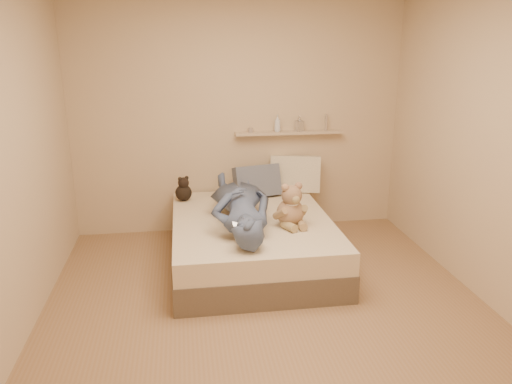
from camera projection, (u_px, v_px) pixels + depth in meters
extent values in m
plane|color=#8B6948|center=(268.00, 310.00, 4.01)|extent=(3.80, 3.80, 0.00)
plane|color=tan|center=(239.00, 115.00, 5.42)|extent=(3.60, 0.00, 3.60)
plane|color=tan|center=(359.00, 263.00, 1.83)|extent=(3.60, 0.00, 3.60)
plane|color=tan|center=(7.00, 161.00, 3.37)|extent=(0.00, 3.80, 3.80)
plane|color=tan|center=(497.00, 145.00, 3.88)|extent=(0.00, 3.80, 3.80)
cube|color=brown|center=(252.00, 250.00, 4.85)|extent=(1.50, 1.90, 0.25)
cube|color=beige|center=(252.00, 228.00, 4.78)|extent=(1.48, 1.88, 0.20)
cube|color=silver|center=(244.00, 222.00, 4.18)|extent=(0.20, 0.10, 0.07)
cube|color=black|center=(244.00, 220.00, 4.17)|extent=(0.11, 0.06, 0.03)
sphere|color=#90714F|center=(290.00, 213.00, 4.54)|extent=(0.25, 0.25, 0.25)
sphere|color=#906C4F|center=(292.00, 195.00, 4.47)|extent=(0.19, 0.19, 0.19)
sphere|color=#A77D5B|center=(285.00, 187.00, 4.42)|extent=(0.07, 0.07, 0.07)
sphere|color=#966C52|center=(299.00, 186.00, 4.47)|extent=(0.07, 0.07, 0.07)
sphere|color=#8F794F|center=(296.00, 200.00, 4.40)|extent=(0.08, 0.08, 0.08)
cylinder|color=#95744F|center=(280.00, 214.00, 4.47)|extent=(0.14, 0.17, 0.14)
cylinder|color=olive|center=(303.00, 210.00, 4.55)|extent=(0.08, 0.17, 0.14)
cylinder|color=tan|center=(289.00, 226.00, 4.45)|extent=(0.14, 0.18, 0.08)
cylinder|color=#9E7E54|center=(301.00, 225.00, 4.49)|extent=(0.08, 0.17, 0.08)
cylinder|color=beige|center=(292.00, 204.00, 4.49)|extent=(0.16, 0.16, 0.02)
sphere|color=black|center=(184.00, 193.00, 5.26)|extent=(0.17, 0.17, 0.17)
sphere|color=black|center=(183.00, 183.00, 5.22)|extent=(0.12, 0.12, 0.12)
sphere|color=black|center=(180.00, 179.00, 5.19)|extent=(0.04, 0.04, 0.04)
sphere|color=black|center=(187.00, 178.00, 5.23)|extent=(0.04, 0.04, 0.04)
cube|color=beige|center=(295.00, 174.00, 5.57)|extent=(0.59, 0.34, 0.42)
cube|color=slate|center=(257.00, 181.00, 5.38)|extent=(0.54, 0.34, 0.37)
imported|color=#434D6A|center=(240.00, 204.00, 4.59)|extent=(0.60, 1.54, 0.36)
cube|color=tan|center=(289.00, 133.00, 5.50)|extent=(1.20, 0.12, 0.03)
cylinder|color=#A4958C|center=(251.00, 130.00, 5.43)|extent=(0.06, 0.06, 0.05)
imported|color=silver|center=(277.00, 123.00, 5.45)|extent=(0.08, 0.08, 0.18)
imported|color=silver|center=(299.00, 124.00, 5.49)|extent=(0.10, 0.10, 0.17)
cylinder|color=silver|center=(326.00, 122.00, 5.53)|extent=(0.03, 0.03, 0.18)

